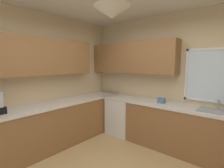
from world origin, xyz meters
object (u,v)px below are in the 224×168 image
(bowl, at_px, (162,100))
(blender_appliance, at_px, (0,104))
(dishwasher, at_px, (122,116))
(sink_assembly, at_px, (217,111))

(bowl, distance_m, blender_appliance, 2.86)
(dishwasher, xyz_separation_m, bowl, (0.96, 0.03, 0.51))
(dishwasher, xyz_separation_m, sink_assembly, (1.92, 0.04, 0.48))
(sink_assembly, bearing_deg, dishwasher, -178.89)
(sink_assembly, height_order, blender_appliance, blender_appliance)
(bowl, relative_size, blender_appliance, 0.47)
(sink_assembly, distance_m, bowl, 0.96)
(bowl, bearing_deg, sink_assembly, 0.42)
(dishwasher, distance_m, bowl, 1.09)
(sink_assembly, xyz_separation_m, bowl, (-0.96, -0.01, 0.03))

